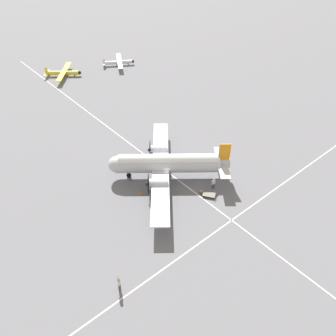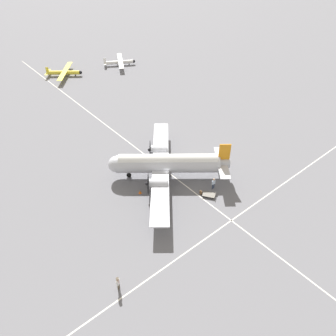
{
  "view_description": "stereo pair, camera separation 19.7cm",
  "coord_description": "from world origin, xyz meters",
  "px_view_note": "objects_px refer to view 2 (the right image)",
  "views": [
    {
      "loc": [
        -28.17,
        23.55,
        30.62
      ],
      "look_at": [
        0.0,
        0.0,
        1.63
      ],
      "focal_mm": 35.0,
      "sensor_mm": 36.0,
      "label": 1
    },
    {
      "loc": [
        -28.29,
        23.39,
        30.62
      ],
      "look_at": [
        0.0,
        0.0,
        1.63
      ],
      "focal_mm": 35.0,
      "sensor_mm": 36.0,
      "label": 2
    }
  ],
  "objects_px": {
    "baggage_cart": "(209,195)",
    "passenger_boarding": "(214,183)",
    "suitcase_near_door": "(201,192)",
    "light_aircraft_taxiing": "(120,62)",
    "crew_foreground": "(118,282)",
    "traffic_cone": "(140,192)",
    "airliner_main": "(165,163)",
    "light_aircraft_distant": "(65,72)"
  },
  "relations": [
    {
      "from": "baggage_cart",
      "to": "passenger_boarding",
      "type": "bearing_deg",
      "value": -98.46
    },
    {
      "from": "suitcase_near_door",
      "to": "light_aircraft_taxiing",
      "type": "height_order",
      "value": "light_aircraft_taxiing"
    },
    {
      "from": "baggage_cart",
      "to": "light_aircraft_taxiing",
      "type": "distance_m",
      "value": 51.01
    },
    {
      "from": "crew_foreground",
      "to": "light_aircraft_taxiing",
      "type": "height_order",
      "value": "light_aircraft_taxiing"
    },
    {
      "from": "crew_foreground",
      "to": "baggage_cart",
      "type": "distance_m",
      "value": 17.51
    },
    {
      "from": "passenger_boarding",
      "to": "light_aircraft_taxiing",
      "type": "height_order",
      "value": "light_aircraft_taxiing"
    },
    {
      "from": "baggage_cart",
      "to": "traffic_cone",
      "type": "bearing_deg",
      "value": 12.27
    },
    {
      "from": "passenger_boarding",
      "to": "suitcase_near_door",
      "type": "height_order",
      "value": "passenger_boarding"
    },
    {
      "from": "airliner_main",
      "to": "passenger_boarding",
      "type": "height_order",
      "value": "airliner_main"
    },
    {
      "from": "light_aircraft_taxiing",
      "to": "traffic_cone",
      "type": "xyz_separation_m",
      "value": [
        -41.64,
        23.82,
        -0.6
      ]
    },
    {
      "from": "airliner_main",
      "to": "suitcase_near_door",
      "type": "height_order",
      "value": "airliner_main"
    },
    {
      "from": "airliner_main",
      "to": "baggage_cart",
      "type": "distance_m",
      "value": 7.62
    },
    {
      "from": "crew_foreground",
      "to": "traffic_cone",
      "type": "height_order",
      "value": "crew_foreground"
    },
    {
      "from": "passenger_boarding",
      "to": "suitcase_near_door",
      "type": "xyz_separation_m",
      "value": [
        0.29,
        2.09,
        -0.82
      ]
    },
    {
      "from": "light_aircraft_distant",
      "to": "suitcase_near_door",
      "type": "bearing_deg",
      "value": -55.99
    },
    {
      "from": "light_aircraft_taxiing",
      "to": "traffic_cone",
      "type": "distance_m",
      "value": 47.97
    },
    {
      "from": "airliner_main",
      "to": "crew_foreground",
      "type": "relative_size",
      "value": 10.31
    },
    {
      "from": "airliner_main",
      "to": "light_aircraft_taxiing",
      "type": "distance_m",
      "value": 45.28
    },
    {
      "from": "suitcase_near_door",
      "to": "light_aircraft_taxiing",
      "type": "bearing_deg",
      "value": -20.4
    },
    {
      "from": "light_aircraft_distant",
      "to": "light_aircraft_taxiing",
      "type": "relative_size",
      "value": 0.98
    },
    {
      "from": "crew_foreground",
      "to": "light_aircraft_taxiing",
      "type": "relative_size",
      "value": 0.19
    },
    {
      "from": "airliner_main",
      "to": "traffic_cone",
      "type": "height_order",
      "value": "airliner_main"
    },
    {
      "from": "airliner_main",
      "to": "light_aircraft_distant",
      "type": "xyz_separation_m",
      "value": [
        43.65,
        -5.32,
        -1.62
      ]
    },
    {
      "from": "passenger_boarding",
      "to": "light_aircraft_taxiing",
      "type": "distance_m",
      "value": 49.8
    },
    {
      "from": "crew_foreground",
      "to": "suitcase_near_door",
      "type": "bearing_deg",
      "value": 162.86
    },
    {
      "from": "suitcase_near_door",
      "to": "traffic_cone",
      "type": "distance_m",
      "value": 8.33
    },
    {
      "from": "crew_foreground",
      "to": "airliner_main",
      "type": "bearing_deg",
      "value": -177.91
    },
    {
      "from": "suitcase_near_door",
      "to": "traffic_cone",
      "type": "relative_size",
      "value": 1.17
    },
    {
      "from": "baggage_cart",
      "to": "light_aircraft_taxiing",
      "type": "bearing_deg",
      "value": -53.88
    },
    {
      "from": "airliner_main",
      "to": "light_aircraft_distant",
      "type": "distance_m",
      "value": 44.0
    },
    {
      "from": "airliner_main",
      "to": "light_aircraft_taxiing",
      "type": "xyz_separation_m",
      "value": [
        41.1,
        -18.94,
        -1.65
      ]
    },
    {
      "from": "traffic_cone",
      "to": "light_aircraft_distant",
      "type": "bearing_deg",
      "value": -12.99
    },
    {
      "from": "baggage_cart",
      "to": "light_aircraft_taxiing",
      "type": "height_order",
      "value": "light_aircraft_taxiing"
    },
    {
      "from": "airliner_main",
      "to": "traffic_cone",
      "type": "bearing_deg",
      "value": 45.42
    },
    {
      "from": "crew_foreground",
      "to": "traffic_cone",
      "type": "relative_size",
      "value": 3.63
    },
    {
      "from": "passenger_boarding",
      "to": "suitcase_near_door",
      "type": "relative_size",
      "value": 2.98
    },
    {
      "from": "suitcase_near_door",
      "to": "baggage_cart",
      "type": "relative_size",
      "value": 0.3
    },
    {
      "from": "passenger_boarding",
      "to": "light_aircraft_taxiing",
      "type": "bearing_deg",
      "value": -102.29
    },
    {
      "from": "baggage_cart",
      "to": "traffic_cone",
      "type": "distance_m",
      "value": 9.44
    },
    {
      "from": "passenger_boarding",
      "to": "baggage_cart",
      "type": "relative_size",
      "value": 0.91
    },
    {
      "from": "passenger_boarding",
      "to": "light_aircraft_distant",
      "type": "height_order",
      "value": "light_aircraft_distant"
    },
    {
      "from": "crew_foreground",
      "to": "light_aircraft_distant",
      "type": "height_order",
      "value": "light_aircraft_distant"
    }
  ]
}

